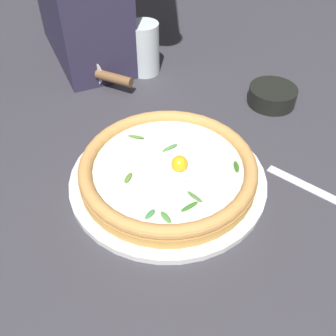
{
  "coord_description": "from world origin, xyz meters",
  "views": [
    {
      "loc": [
        0.42,
        -0.25,
        0.5
      ],
      "look_at": [
        -0.01,
        -0.01,
        0.03
      ],
      "focal_mm": 41.36,
      "sensor_mm": 36.0,
      "label": 1
    }
  ],
  "objects_px": {
    "pizza": "(168,168)",
    "drinking_glass": "(144,52)",
    "pizza_cutter": "(108,76)",
    "side_bowl": "(272,96)"
  },
  "relations": [
    {
      "from": "side_bowl",
      "to": "drinking_glass",
      "type": "distance_m",
      "value": 0.32
    },
    {
      "from": "pizza",
      "to": "drinking_glass",
      "type": "xyz_separation_m",
      "value": [
        -0.36,
        0.13,
        0.02
      ]
    },
    {
      "from": "pizza",
      "to": "side_bowl",
      "type": "xyz_separation_m",
      "value": [
        -0.1,
        0.32,
        -0.01
      ]
    },
    {
      "from": "pizza",
      "to": "side_bowl",
      "type": "distance_m",
      "value": 0.34
    },
    {
      "from": "pizza",
      "to": "pizza_cutter",
      "type": "height_order",
      "value": "pizza_cutter"
    },
    {
      "from": "pizza",
      "to": "pizza_cutter",
      "type": "bearing_deg",
      "value": 175.9
    },
    {
      "from": "pizza",
      "to": "drinking_glass",
      "type": "bearing_deg",
      "value": 159.67
    },
    {
      "from": "pizza_cutter",
      "to": "drinking_glass",
      "type": "distance_m",
      "value": 0.12
    },
    {
      "from": "side_bowl",
      "to": "pizza",
      "type": "bearing_deg",
      "value": -72.17
    },
    {
      "from": "pizza",
      "to": "pizza_cutter",
      "type": "xyz_separation_m",
      "value": [
        -0.33,
        0.02,
        0.0
      ]
    }
  ]
}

